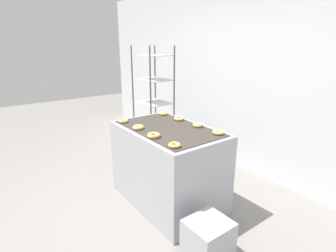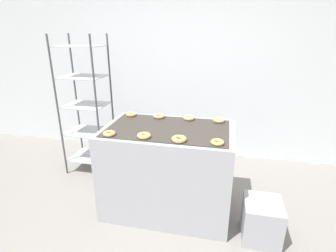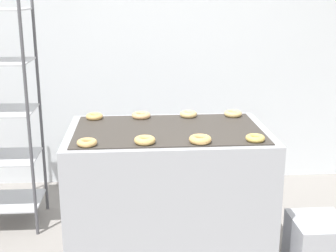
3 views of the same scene
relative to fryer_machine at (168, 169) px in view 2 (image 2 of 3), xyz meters
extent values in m
plane|color=gray|center=(0.00, -0.66, -0.47)|extent=(14.00, 14.00, 0.00)
cube|color=silver|center=(0.00, 1.46, 0.93)|extent=(8.00, 0.05, 2.80)
cube|color=#A8AAB2|center=(0.00, 0.00, 0.00)|extent=(1.30, 0.83, 0.92)
cube|color=#38332D|center=(0.00, 0.00, 0.46)|extent=(1.19, 0.73, 0.01)
cube|color=#262628|center=(0.36, -0.37, 0.18)|extent=(0.12, 0.07, 0.10)
cylinder|color=#4C4C51|center=(-1.51, 0.40, 0.44)|extent=(0.02, 0.02, 1.81)
cylinder|color=#4C4C51|center=(-0.97, 0.40, 0.44)|extent=(0.02, 0.02, 1.81)
cylinder|color=#4C4C51|center=(-1.51, 0.84, 0.44)|extent=(0.02, 0.02, 1.81)
cylinder|color=#4C4C51|center=(-0.97, 0.84, 0.44)|extent=(0.02, 0.02, 1.81)
cube|color=#B7BABF|center=(-1.24, 0.62, -0.28)|extent=(0.54, 0.44, 0.01)
cube|color=#B7BABF|center=(-1.24, 0.62, 0.09)|extent=(0.54, 0.44, 0.01)
cube|color=#B7BABF|center=(-1.24, 0.62, 0.46)|extent=(0.54, 0.44, 0.01)
cube|color=#B7BABF|center=(-1.24, 0.62, 0.83)|extent=(0.54, 0.44, 0.01)
cube|color=#B7BABF|center=(-1.24, 0.62, 1.20)|extent=(0.54, 0.44, 0.01)
cube|color=#A8AAB2|center=(0.95, -0.27, -0.27)|extent=(0.34, 0.37, 0.38)
torus|color=tan|center=(-0.49, -0.31, 0.48)|extent=(0.12, 0.12, 0.03)
torus|color=#DCB162|center=(-0.16, -0.29, 0.49)|extent=(0.13, 0.13, 0.04)
torus|color=tan|center=(0.17, -0.30, 0.49)|extent=(0.13, 0.13, 0.04)
torus|color=#DCB959|center=(0.50, -0.29, 0.48)|extent=(0.12, 0.12, 0.03)
torus|color=tan|center=(-0.49, 0.29, 0.48)|extent=(0.12, 0.12, 0.04)
torus|color=tan|center=(-0.17, 0.30, 0.49)|extent=(0.13, 0.13, 0.04)
torus|color=#DBB671|center=(0.17, 0.30, 0.49)|extent=(0.12, 0.12, 0.04)
torus|color=#D7B66F|center=(0.49, 0.30, 0.49)|extent=(0.12, 0.12, 0.04)
camera|label=1|loc=(2.25, -1.67, 1.36)|focal=28.00mm
camera|label=2|loc=(0.53, -2.39, 1.39)|focal=28.00mm
camera|label=3|loc=(-0.22, -2.89, 1.30)|focal=50.00mm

